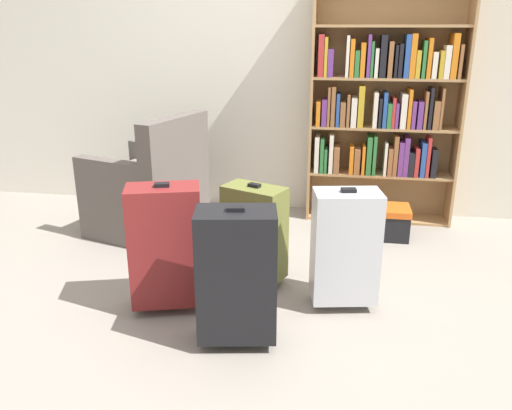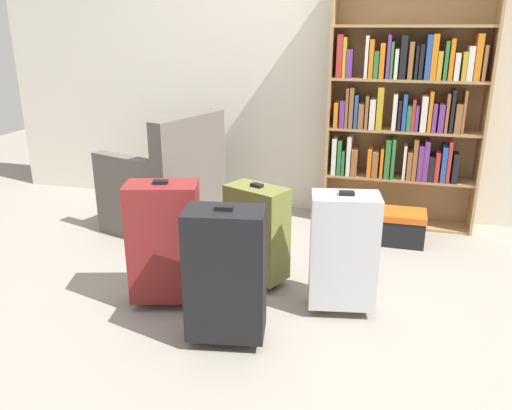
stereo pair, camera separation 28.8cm
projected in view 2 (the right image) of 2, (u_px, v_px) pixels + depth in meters
ground_plane at (238, 311)px, 2.87m from camera, size 9.44×9.44×0.00m
back_wall at (304, 52)px, 4.10m from camera, size 5.40×0.10×2.60m
bookshelf at (404, 107)px, 3.85m from camera, size 1.13×0.27×1.86m
armchair at (166, 189)px, 3.94m from camera, size 0.88×0.88×0.90m
mug at (244, 225)px, 3.97m from camera, size 0.12×0.08×0.10m
storage_box at (394, 225)px, 3.74m from camera, size 0.44×0.26×0.24m
suitcase_dark_red at (164, 242)px, 2.82m from camera, size 0.43×0.31×0.73m
suitcase_silver at (343, 251)px, 2.76m from camera, size 0.39×0.28×0.69m
suitcase_olive at (257, 232)px, 3.08m from camera, size 0.41×0.32×0.63m
suitcase_black at (226, 274)px, 2.47m from camera, size 0.41×0.29×0.72m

